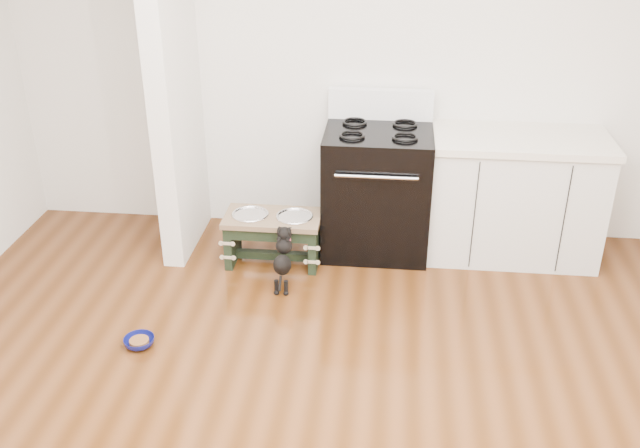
{
  "coord_description": "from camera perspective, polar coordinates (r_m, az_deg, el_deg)",
  "views": [
    {
      "loc": [
        0.34,
        -2.59,
        2.6
      ],
      "look_at": [
        -0.09,
        1.48,
        0.52
      ],
      "focal_mm": 40.0,
      "sensor_mm": 36.0,
      "label": 1
    }
  ],
  "objects": [
    {
      "name": "oven_range",
      "position": [
        5.2,
        4.57,
        2.84
      ],
      "size": [
        0.76,
        0.69,
        1.14
      ],
      "color": "black",
      "rests_on": "ground"
    },
    {
      "name": "floor_bowl",
      "position": [
        4.47,
        -14.26,
        -9.13
      ],
      "size": [
        0.22,
        0.22,
        0.06
      ],
      "rotation": [
        0.0,
        0.0,
        -0.25
      ],
      "color": "#0C105A",
      "rests_on": "ground"
    },
    {
      "name": "dog_feeder",
      "position": [
        5.07,
        -3.8,
        -0.46
      ],
      "size": [
        0.68,
        0.36,
        0.39
      ],
      "color": "black",
      "rests_on": "ground"
    },
    {
      "name": "cabinet_run",
      "position": [
        5.31,
        15.2,
        2.12
      ],
      "size": [
        1.24,
        0.64,
        0.91
      ],
      "color": "silver",
      "rests_on": "ground"
    },
    {
      "name": "puppy",
      "position": [
        4.8,
        -2.98,
        -2.66
      ],
      "size": [
        0.12,
        0.35,
        0.42
      ],
      "color": "black",
      "rests_on": "ground"
    },
    {
      "name": "room_shell",
      "position": [
        2.79,
        -1.35,
        6.41
      ],
      "size": [
        5.0,
        5.0,
        5.0
      ],
      "color": "silver",
      "rests_on": "ground"
    },
    {
      "name": "partition_wall",
      "position": [
        5.09,
        -11.71,
        12.22
      ],
      "size": [
        0.15,
        0.8,
        2.7
      ],
      "primitive_type": "cube",
      "color": "silver",
      "rests_on": "ground"
    }
  ]
}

